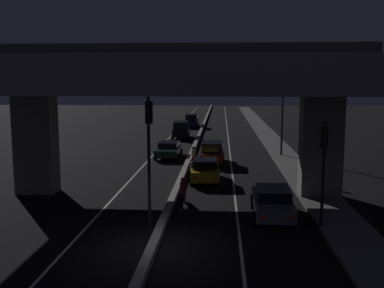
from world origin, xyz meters
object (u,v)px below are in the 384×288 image
at_px(car_dark_blue_third_oncoming, 192,121).
at_px(motorcycle_red_filtering_far, 194,157).
at_px(car_dark_red_third, 212,152).
at_px(motorcycle_blue_filtering_mid, 193,172).
at_px(car_dark_green_lead_oncoming, 169,149).
at_px(traffic_light_right_of_median, 323,156).
at_px(street_lamp, 280,99).
at_px(car_grey_lead, 272,201).
at_px(car_black_second_oncoming, 181,129).
at_px(car_taxi_yellow_second, 205,170).
at_px(traffic_light_left_of_median, 149,139).
at_px(motorcycle_black_filtering_near, 183,194).
at_px(pedestrian_on_sidewalk, 304,165).

xyz_separation_m(car_dark_blue_third_oncoming, motorcycle_red_filtering_far, (1.99, -28.02, -0.31)).
xyz_separation_m(car_dark_red_third, motorcycle_blue_filtering_mid, (-1.08, -6.59, -0.22)).
bearing_deg(car_dark_green_lead_oncoming, traffic_light_right_of_median, 27.94).
height_order(traffic_light_right_of_median, street_lamp, street_lamp).
relative_size(car_grey_lead, car_black_second_oncoming, 1.04).
bearing_deg(car_taxi_yellow_second, car_black_second_oncoming, 6.38).
xyz_separation_m(traffic_light_right_of_median, motorcycle_blue_filtering_mid, (-6.12, 8.78, -2.55)).
bearing_deg(car_grey_lead, car_dark_green_lead_oncoming, 23.56).
xyz_separation_m(traffic_light_left_of_median, traffic_light_right_of_median, (7.44, 0.01, -0.66)).
xyz_separation_m(traffic_light_left_of_median, car_black_second_oncoming, (-1.39, 30.64, -2.86)).
distance_m(street_lamp, motorcycle_blue_filtering_mid, 12.68).
bearing_deg(motorcycle_black_filtering_near, car_dark_red_third, -5.60).
distance_m(car_taxi_yellow_second, motorcycle_red_filtering_far, 5.73).
height_order(street_lamp, car_taxi_yellow_second, street_lamp).
relative_size(car_dark_red_third, car_dark_green_lead_oncoming, 0.94).
xyz_separation_m(car_dark_green_lead_oncoming, car_black_second_oncoming, (-0.14, 12.83, 0.32)).
relative_size(car_black_second_oncoming, motorcycle_red_filtering_far, 2.44).
height_order(car_grey_lead, motorcycle_black_filtering_near, motorcycle_black_filtering_near).
bearing_deg(traffic_light_right_of_median, traffic_light_left_of_median, -179.92).
relative_size(car_dark_red_third, car_black_second_oncoming, 0.94).
distance_m(car_dark_green_lead_oncoming, pedestrian_on_sidewalk, 12.84).
xyz_separation_m(street_lamp, car_dark_green_lead_oncoming, (-9.21, -0.94, -4.18)).
bearing_deg(street_lamp, car_dark_green_lead_oncoming, -174.19).
bearing_deg(traffic_light_left_of_median, motorcycle_red_filtering_far, 86.03).
relative_size(car_grey_lead, motorcycle_red_filtering_far, 2.53).
xyz_separation_m(car_grey_lead, car_taxi_yellow_second, (-3.43, 7.53, -0.04)).
bearing_deg(car_dark_red_third, traffic_light_right_of_median, -161.22).
xyz_separation_m(car_grey_lead, motorcycle_blue_filtering_mid, (-4.20, 7.27, -0.13)).
bearing_deg(motorcycle_red_filtering_far, street_lamp, -57.90).
height_order(car_dark_red_third, car_dark_blue_third_oncoming, car_dark_blue_third_oncoming).
bearing_deg(motorcycle_black_filtering_near, car_black_second_oncoming, 5.55).
bearing_deg(car_grey_lead, car_dark_red_third, 13.64).
bearing_deg(pedestrian_on_sidewalk, car_dark_green_lead_oncoming, 138.84).
height_order(motorcycle_black_filtering_near, motorcycle_blue_filtering_mid, motorcycle_blue_filtering_mid).
xyz_separation_m(traffic_light_right_of_median, car_black_second_oncoming, (-8.83, 30.63, -2.20)).
height_order(car_dark_green_lead_oncoming, motorcycle_red_filtering_far, motorcycle_red_filtering_far).
xyz_separation_m(street_lamp, car_taxi_yellow_second, (-5.86, -9.69, -4.13)).
bearing_deg(traffic_light_right_of_median, car_dark_green_lead_oncoming, 116.04).
bearing_deg(car_taxi_yellow_second, motorcycle_red_filtering_far, 8.05).
bearing_deg(car_grey_lead, traffic_light_left_of_median, 106.35).
relative_size(traffic_light_right_of_median, car_black_second_oncoming, 1.08).
height_order(car_dark_red_third, car_black_second_oncoming, car_black_second_oncoming).
distance_m(traffic_light_left_of_median, car_taxi_yellow_second, 9.80).
bearing_deg(car_dark_red_third, car_taxi_yellow_second, 177.81).
height_order(car_grey_lead, car_black_second_oncoming, car_black_second_oncoming).
distance_m(car_dark_green_lead_oncoming, car_dark_blue_third_oncoming, 24.89).
bearing_deg(motorcycle_black_filtering_near, traffic_light_right_of_median, -117.46).
distance_m(traffic_light_left_of_median, car_dark_green_lead_oncoming, 18.13).
distance_m(traffic_light_right_of_median, motorcycle_red_filtering_far, 16.22).
bearing_deg(car_dark_blue_third_oncoming, street_lamp, 20.25).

